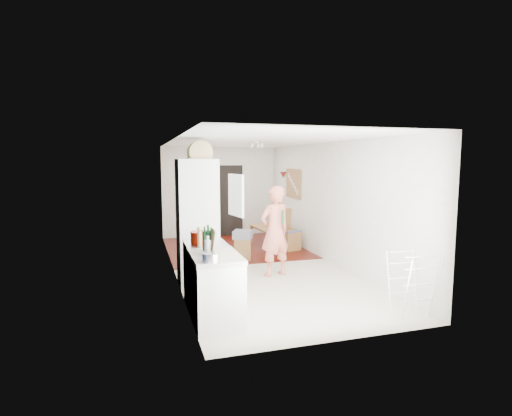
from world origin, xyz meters
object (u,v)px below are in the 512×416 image
dining_chair (289,230)px  drying_rack (411,284)px  dining_table (273,238)px  person (275,223)px  stool (243,249)px

dining_chair → drying_rack: 4.29m
dining_table → dining_chair: size_ratio=1.21×
person → drying_rack: 2.69m
person → stool: (-0.26, 1.35, -0.76)m
dining_table → person: bearing=158.1°
dining_chair → dining_table: bearing=97.3°
dining_table → drying_rack: 4.81m
dining_table → dining_chair: 0.62m
dining_table → drying_rack: (0.33, -4.79, 0.23)m
person → dining_table: person is taller
dining_table → stool: size_ratio=2.59×
person → dining_chair: 2.24m
person → drying_rack: size_ratio=2.23×
drying_rack → stool: bearing=115.3°
dining_chair → stool: bearing=-173.6°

